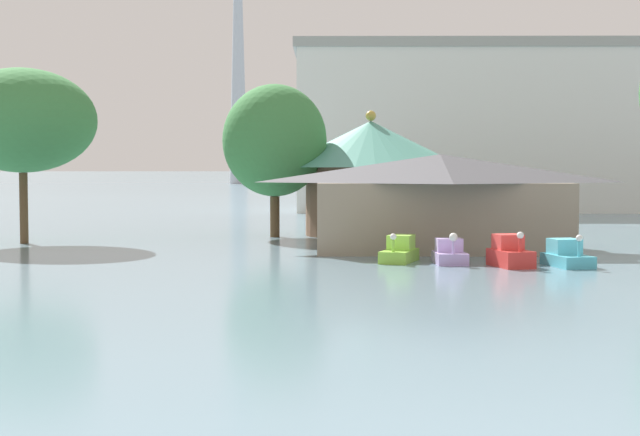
{
  "coord_description": "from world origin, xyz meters",
  "views": [
    {
      "loc": [
        0.81,
        -7.33,
        4.58
      ],
      "look_at": [
        0.52,
        25.13,
        2.81
      ],
      "focal_mm": 52.73,
      "sensor_mm": 36.0,
      "label": 1
    }
  ],
  "objects_px": {
    "pedal_boat_cyan": "(567,256)",
    "background_building_block": "(471,128)",
    "boathouse": "(440,200)",
    "shoreline_tree_tall_left": "(22,121)",
    "green_roof_pavilion": "(371,168)",
    "pedal_boat_red": "(510,254)",
    "shoreline_tree_mid": "(275,141)",
    "pedal_boat_lavender": "(450,254)",
    "pedal_boat_lime": "(400,251)"
  },
  "relations": [
    {
      "from": "green_roof_pavilion",
      "to": "shoreline_tree_tall_left",
      "type": "xyz_separation_m",
      "value": [
        -21.08,
        -7.17,
        2.82
      ]
    },
    {
      "from": "boathouse",
      "to": "background_building_block",
      "type": "height_order",
      "value": "background_building_block"
    },
    {
      "from": "pedal_boat_lavender",
      "to": "pedal_boat_cyan",
      "type": "bearing_deg",
      "value": 74.76
    },
    {
      "from": "pedal_boat_red",
      "to": "background_building_block",
      "type": "xyz_separation_m",
      "value": [
        6.77,
        57.23,
        8.09
      ]
    },
    {
      "from": "pedal_boat_cyan",
      "to": "boathouse",
      "type": "bearing_deg",
      "value": -161.71
    },
    {
      "from": "pedal_boat_lavender",
      "to": "boathouse",
      "type": "relative_size",
      "value": 0.16
    },
    {
      "from": "boathouse",
      "to": "background_building_block",
      "type": "xyz_separation_m",
      "value": [
        9.02,
        48.83,
        5.91
      ]
    },
    {
      "from": "pedal_boat_cyan",
      "to": "background_building_block",
      "type": "relative_size",
      "value": 0.08
    },
    {
      "from": "pedal_boat_red",
      "to": "shoreline_tree_mid",
      "type": "bearing_deg",
      "value": -160.74
    },
    {
      "from": "pedal_boat_lavender",
      "to": "pedal_boat_cyan",
      "type": "xyz_separation_m",
      "value": [
        5.24,
        -1.15,
        0.01
      ]
    },
    {
      "from": "pedal_boat_cyan",
      "to": "background_building_block",
      "type": "xyz_separation_m",
      "value": [
        4.13,
        57.07,
        8.18
      ]
    },
    {
      "from": "green_roof_pavilion",
      "to": "shoreline_tree_tall_left",
      "type": "distance_m",
      "value": 22.45
    },
    {
      "from": "pedal_boat_lavender",
      "to": "green_roof_pavilion",
      "type": "height_order",
      "value": "green_roof_pavilion"
    },
    {
      "from": "pedal_boat_lime",
      "to": "shoreline_tree_mid",
      "type": "distance_m",
      "value": 18.44
    },
    {
      "from": "pedal_boat_cyan",
      "to": "green_roof_pavilion",
      "type": "xyz_separation_m",
      "value": [
        -8.16,
        19.91,
        4.03
      ]
    },
    {
      "from": "boathouse",
      "to": "shoreline_tree_tall_left",
      "type": "bearing_deg",
      "value": 169.51
    },
    {
      "from": "shoreline_tree_mid",
      "to": "pedal_boat_red",
      "type": "bearing_deg",
      "value": -57.0
    },
    {
      "from": "pedal_boat_red",
      "to": "green_roof_pavilion",
      "type": "distance_m",
      "value": 21.19
    },
    {
      "from": "green_roof_pavilion",
      "to": "background_building_block",
      "type": "distance_m",
      "value": 39.36
    },
    {
      "from": "boathouse",
      "to": "shoreline_tree_tall_left",
      "type": "relative_size",
      "value": 1.38
    },
    {
      "from": "background_building_block",
      "to": "boathouse",
      "type": "bearing_deg",
      "value": -100.46
    },
    {
      "from": "pedal_boat_lime",
      "to": "green_roof_pavilion",
      "type": "distance_m",
      "value": 18.32
    },
    {
      "from": "pedal_boat_lavender",
      "to": "background_building_block",
      "type": "relative_size",
      "value": 0.06
    },
    {
      "from": "green_roof_pavilion",
      "to": "shoreline_tree_mid",
      "type": "relative_size",
      "value": 1.26
    },
    {
      "from": "pedal_boat_cyan",
      "to": "green_roof_pavilion",
      "type": "distance_m",
      "value": 21.89
    },
    {
      "from": "pedal_boat_red",
      "to": "green_roof_pavilion",
      "type": "height_order",
      "value": "green_roof_pavilion"
    },
    {
      "from": "shoreline_tree_mid",
      "to": "green_roof_pavilion",
      "type": "bearing_deg",
      "value": 15.85
    },
    {
      "from": "pedal_boat_red",
      "to": "shoreline_tree_tall_left",
      "type": "distance_m",
      "value": 30.33
    },
    {
      "from": "pedal_boat_lavender",
      "to": "shoreline_tree_mid",
      "type": "xyz_separation_m",
      "value": [
        -9.26,
        16.96,
        5.82
      ]
    },
    {
      "from": "shoreline_tree_mid",
      "to": "shoreline_tree_tall_left",
      "type": "bearing_deg",
      "value": -160.0
    },
    {
      "from": "pedal_boat_cyan",
      "to": "background_building_block",
      "type": "bearing_deg",
      "value": 163.46
    },
    {
      "from": "pedal_boat_lime",
      "to": "boathouse",
      "type": "height_order",
      "value": "boathouse"
    },
    {
      "from": "pedal_boat_lime",
      "to": "background_building_block",
      "type": "relative_size",
      "value": 0.08
    },
    {
      "from": "green_roof_pavilion",
      "to": "background_building_block",
      "type": "height_order",
      "value": "background_building_block"
    },
    {
      "from": "pedal_boat_lavender",
      "to": "pedal_boat_red",
      "type": "height_order",
      "value": "pedal_boat_red"
    },
    {
      "from": "pedal_boat_red",
      "to": "shoreline_tree_mid",
      "type": "xyz_separation_m",
      "value": [
        -11.87,
        18.27,
        5.71
      ]
    },
    {
      "from": "shoreline_tree_tall_left",
      "to": "background_building_block",
      "type": "xyz_separation_m",
      "value": [
        33.37,
        44.32,
        1.33
      ]
    },
    {
      "from": "pedal_boat_red",
      "to": "pedal_boat_cyan",
      "type": "distance_m",
      "value": 2.65
    },
    {
      "from": "shoreline_tree_tall_left",
      "to": "pedal_boat_lavender",
      "type": "bearing_deg",
      "value": -25.79
    },
    {
      "from": "pedal_boat_lime",
      "to": "pedal_boat_cyan",
      "type": "distance_m",
      "value": 7.82
    },
    {
      "from": "pedal_boat_lime",
      "to": "pedal_boat_red",
      "type": "distance_m",
      "value": 5.38
    },
    {
      "from": "pedal_boat_cyan",
      "to": "boathouse",
      "type": "xyz_separation_m",
      "value": [
        -4.89,
        8.24,
        2.27
      ]
    },
    {
      "from": "pedal_boat_lime",
      "to": "shoreline_tree_tall_left",
      "type": "distance_m",
      "value": 25.14
    },
    {
      "from": "shoreline_tree_tall_left",
      "to": "pedal_boat_red",
      "type": "bearing_deg",
      "value": -25.88
    },
    {
      "from": "boathouse",
      "to": "shoreline_tree_tall_left",
      "type": "distance_m",
      "value": 25.19
    },
    {
      "from": "pedal_boat_lime",
      "to": "pedal_boat_lavender",
      "type": "bearing_deg",
      "value": 87.05
    },
    {
      "from": "pedal_boat_lime",
      "to": "shoreline_tree_tall_left",
      "type": "height_order",
      "value": "shoreline_tree_tall_left"
    },
    {
      "from": "green_roof_pavilion",
      "to": "shoreline_tree_mid",
      "type": "height_order",
      "value": "shoreline_tree_mid"
    },
    {
      "from": "green_roof_pavilion",
      "to": "pedal_boat_cyan",
      "type": "bearing_deg",
      "value": -67.72
    },
    {
      "from": "pedal_boat_cyan",
      "to": "shoreline_tree_tall_left",
      "type": "distance_m",
      "value": 32.63
    }
  ]
}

